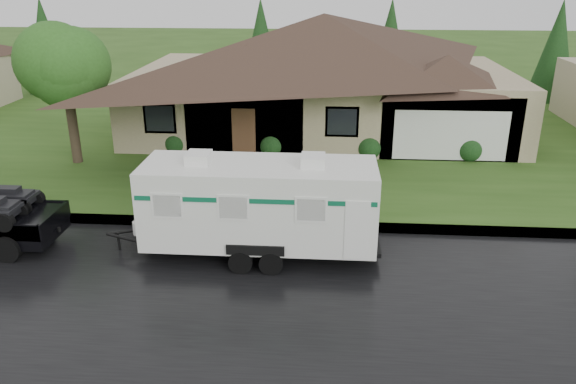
# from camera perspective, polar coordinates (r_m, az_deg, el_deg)

# --- Properties ---
(ground) EXTENTS (140.00, 140.00, 0.00)m
(ground) POSITION_cam_1_polar(r_m,az_deg,el_deg) (15.98, -4.71, -6.84)
(ground) COLOR #2E5019
(ground) RESTS_ON ground
(road) EXTENTS (140.00, 8.00, 0.01)m
(road) POSITION_cam_1_polar(r_m,az_deg,el_deg) (14.27, -5.93, -10.60)
(road) COLOR black
(road) RESTS_ON ground
(curb) EXTENTS (140.00, 0.50, 0.15)m
(curb) POSITION_cam_1_polar(r_m,az_deg,el_deg) (17.94, -3.64, -3.25)
(curb) COLOR gray
(curb) RESTS_ON ground
(lawn) EXTENTS (140.00, 26.00, 0.15)m
(lawn) POSITION_cam_1_polar(r_m,az_deg,el_deg) (29.94, -0.39, 6.94)
(lawn) COLOR #2E5019
(lawn) RESTS_ON ground
(house_main) EXTENTS (19.44, 10.80, 6.90)m
(house_main) POSITION_cam_1_polar(r_m,az_deg,el_deg) (28.01, 4.20, 13.22)
(house_main) COLOR tan
(house_main) RESTS_ON lawn
(tree_left_green) EXTENTS (3.47, 3.47, 5.74)m
(tree_left_green) POSITION_cam_1_polar(r_m,az_deg,el_deg) (24.27, -21.77, 11.83)
(tree_left_green) COLOR #382B1E
(tree_left_green) RESTS_ON lawn
(shrub_row) EXTENTS (13.60, 1.00, 1.00)m
(shrub_row) POSITION_cam_1_polar(r_m,az_deg,el_deg) (24.20, 3.27, 4.81)
(shrub_row) COLOR #143814
(shrub_row) RESTS_ON lawn
(travel_trailer) EXTENTS (6.74, 2.37, 3.02)m
(travel_trailer) POSITION_cam_1_polar(r_m,az_deg,el_deg) (15.52, -2.90, -1.13)
(travel_trailer) COLOR white
(travel_trailer) RESTS_ON ground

